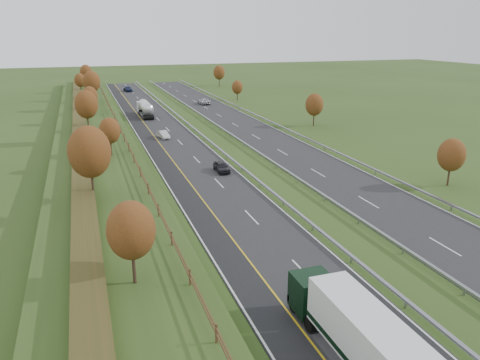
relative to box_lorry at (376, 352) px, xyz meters
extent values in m
plane|color=#2A4217|center=(8.91, 56.87, -2.33)|extent=(400.00, 400.00, 0.00)
cube|color=black|center=(0.91, 61.87, -2.31)|extent=(10.50, 200.00, 0.04)
cube|color=black|center=(17.41, 61.87, -2.31)|extent=(10.50, 200.00, 0.04)
cube|color=black|center=(-2.84, 61.87, -2.31)|extent=(3.00, 200.00, 0.04)
cube|color=silver|center=(-4.14, 61.87, -2.28)|extent=(0.15, 200.00, 0.01)
cube|color=gold|center=(-1.34, 61.87, -2.28)|extent=(0.15, 200.00, 0.01)
cube|color=silver|center=(5.96, 61.87, -2.28)|extent=(0.15, 200.00, 0.01)
cube|color=silver|center=(12.36, 61.87, -2.28)|extent=(0.15, 200.00, 0.01)
cube|color=silver|center=(22.46, 61.87, -2.28)|extent=(0.15, 200.00, 0.01)
cube|color=silver|center=(2.16, 12.87, -2.28)|extent=(0.15, 4.00, 0.01)
cube|color=silver|center=(16.16, 12.87, -2.28)|extent=(0.15, 4.00, 0.01)
cube|color=silver|center=(2.16, 24.87, -2.28)|extent=(0.15, 4.00, 0.01)
cube|color=silver|center=(16.16, 24.87, -2.28)|extent=(0.15, 4.00, 0.01)
cube|color=silver|center=(2.16, 36.87, -2.28)|extent=(0.15, 4.00, 0.01)
cube|color=silver|center=(16.16, 36.87, -2.28)|extent=(0.15, 4.00, 0.01)
cube|color=silver|center=(2.16, 48.87, -2.28)|extent=(0.15, 4.00, 0.01)
cube|color=silver|center=(16.16, 48.87, -2.28)|extent=(0.15, 4.00, 0.01)
cube|color=silver|center=(2.16, 60.87, -2.28)|extent=(0.15, 4.00, 0.01)
cube|color=silver|center=(16.16, 60.87, -2.28)|extent=(0.15, 4.00, 0.01)
cube|color=silver|center=(2.16, 72.87, -2.28)|extent=(0.15, 4.00, 0.01)
cube|color=silver|center=(16.16, 72.87, -2.28)|extent=(0.15, 4.00, 0.01)
cube|color=silver|center=(2.16, 84.87, -2.28)|extent=(0.15, 4.00, 0.01)
cube|color=silver|center=(16.16, 84.87, -2.28)|extent=(0.15, 4.00, 0.01)
cube|color=silver|center=(2.16, 96.87, -2.28)|extent=(0.15, 4.00, 0.01)
cube|color=silver|center=(16.16, 96.87, -2.28)|extent=(0.15, 4.00, 0.01)
cube|color=silver|center=(2.16, 108.87, -2.28)|extent=(0.15, 4.00, 0.01)
cube|color=silver|center=(16.16, 108.87, -2.28)|extent=(0.15, 4.00, 0.01)
cube|color=silver|center=(2.16, 120.87, -2.28)|extent=(0.15, 4.00, 0.01)
cube|color=silver|center=(16.16, 120.87, -2.28)|extent=(0.15, 4.00, 0.01)
cube|color=silver|center=(2.16, 132.87, -2.28)|extent=(0.15, 4.00, 0.01)
cube|color=silver|center=(16.16, 132.87, -2.28)|extent=(0.15, 4.00, 0.01)
cube|color=silver|center=(2.16, 144.87, -2.28)|extent=(0.15, 4.00, 0.01)
cube|color=silver|center=(16.16, 144.87, -2.28)|extent=(0.15, 4.00, 0.01)
cube|color=silver|center=(2.16, 156.87, -2.28)|extent=(0.15, 4.00, 0.01)
cube|color=silver|center=(16.16, 156.87, -2.28)|extent=(0.15, 4.00, 0.01)
cube|color=#2A4217|center=(-12.09, 61.87, -1.33)|extent=(12.00, 200.00, 2.00)
cube|color=#353716|center=(-14.09, 61.87, 0.22)|extent=(2.20, 180.00, 1.10)
cube|color=#422B19|center=(-7.59, 61.87, 0.22)|extent=(0.08, 184.00, 0.10)
cube|color=#422B19|center=(-7.59, 61.87, 0.62)|extent=(0.08, 184.00, 0.10)
cube|color=#422B19|center=(-7.59, 3.87, 0.27)|extent=(0.12, 0.12, 1.20)
cube|color=#422B19|center=(-7.59, 10.37, 0.27)|extent=(0.12, 0.12, 1.20)
cube|color=#422B19|center=(-7.59, 16.87, 0.27)|extent=(0.12, 0.12, 1.20)
cube|color=#422B19|center=(-7.59, 23.37, 0.27)|extent=(0.12, 0.12, 1.20)
cube|color=#422B19|center=(-7.59, 29.87, 0.27)|extent=(0.12, 0.12, 1.20)
cube|color=#422B19|center=(-7.59, 36.37, 0.27)|extent=(0.12, 0.12, 1.20)
cube|color=#422B19|center=(-7.59, 42.87, 0.27)|extent=(0.12, 0.12, 1.20)
cube|color=#422B19|center=(-7.59, 49.37, 0.27)|extent=(0.12, 0.12, 1.20)
cube|color=#422B19|center=(-7.59, 55.87, 0.27)|extent=(0.12, 0.12, 1.20)
cube|color=#422B19|center=(-7.59, 62.37, 0.27)|extent=(0.12, 0.12, 1.20)
cube|color=#422B19|center=(-7.59, 68.87, 0.27)|extent=(0.12, 0.12, 1.20)
cube|color=#422B19|center=(-7.59, 75.37, 0.27)|extent=(0.12, 0.12, 1.20)
cube|color=#422B19|center=(-7.59, 81.87, 0.27)|extent=(0.12, 0.12, 1.20)
cube|color=#422B19|center=(-7.59, 88.37, 0.27)|extent=(0.12, 0.12, 1.20)
cube|color=#422B19|center=(-7.59, 94.87, 0.27)|extent=(0.12, 0.12, 1.20)
cube|color=#422B19|center=(-7.59, 101.37, 0.27)|extent=(0.12, 0.12, 1.20)
cube|color=#422B19|center=(-7.59, 107.87, 0.27)|extent=(0.12, 0.12, 1.20)
cube|color=#422B19|center=(-7.59, 114.37, 0.27)|extent=(0.12, 0.12, 1.20)
cube|color=#422B19|center=(-7.59, 120.87, 0.27)|extent=(0.12, 0.12, 1.20)
cube|color=#422B19|center=(-7.59, 127.37, 0.27)|extent=(0.12, 0.12, 1.20)
cube|color=#422B19|center=(-7.59, 133.87, 0.27)|extent=(0.12, 0.12, 1.20)
cube|color=#422B19|center=(-7.59, 140.37, 0.27)|extent=(0.12, 0.12, 1.20)
cube|color=#422B19|center=(-7.59, 146.87, 0.27)|extent=(0.12, 0.12, 1.20)
cube|color=#422B19|center=(-7.59, 153.37, 0.27)|extent=(0.12, 0.12, 1.20)
cube|color=gray|center=(6.61, 61.87, -1.71)|extent=(0.32, 200.00, 0.18)
cube|color=gray|center=(6.61, 5.87, -2.05)|extent=(0.10, 0.14, 0.56)
cube|color=gray|center=(6.61, 12.87, -2.05)|extent=(0.10, 0.14, 0.56)
cube|color=gray|center=(6.61, 19.87, -2.05)|extent=(0.10, 0.14, 0.56)
cube|color=gray|center=(6.61, 26.87, -2.05)|extent=(0.10, 0.14, 0.56)
cube|color=gray|center=(6.61, 33.87, -2.05)|extent=(0.10, 0.14, 0.56)
cube|color=gray|center=(6.61, 40.87, -2.05)|extent=(0.10, 0.14, 0.56)
cube|color=gray|center=(6.61, 47.87, -2.05)|extent=(0.10, 0.14, 0.56)
cube|color=gray|center=(6.61, 54.87, -2.05)|extent=(0.10, 0.14, 0.56)
cube|color=gray|center=(6.61, 61.87, -2.05)|extent=(0.10, 0.14, 0.56)
cube|color=gray|center=(6.61, 68.87, -2.05)|extent=(0.10, 0.14, 0.56)
cube|color=gray|center=(6.61, 75.87, -2.05)|extent=(0.10, 0.14, 0.56)
cube|color=gray|center=(6.61, 82.87, -2.05)|extent=(0.10, 0.14, 0.56)
cube|color=gray|center=(6.61, 89.87, -2.05)|extent=(0.10, 0.14, 0.56)
cube|color=gray|center=(6.61, 96.87, -2.05)|extent=(0.10, 0.14, 0.56)
cube|color=gray|center=(6.61, 103.87, -2.05)|extent=(0.10, 0.14, 0.56)
cube|color=gray|center=(6.61, 110.87, -2.05)|extent=(0.10, 0.14, 0.56)
cube|color=gray|center=(6.61, 117.87, -2.05)|extent=(0.10, 0.14, 0.56)
cube|color=gray|center=(6.61, 124.87, -2.05)|extent=(0.10, 0.14, 0.56)
cube|color=gray|center=(6.61, 131.87, -2.05)|extent=(0.10, 0.14, 0.56)
cube|color=gray|center=(6.61, 138.87, -2.05)|extent=(0.10, 0.14, 0.56)
cube|color=gray|center=(6.61, 145.87, -2.05)|extent=(0.10, 0.14, 0.56)
cube|color=gray|center=(6.61, 152.87, -2.05)|extent=(0.10, 0.14, 0.56)
cube|color=gray|center=(6.61, 159.87, -2.05)|extent=(0.10, 0.14, 0.56)
cube|color=gray|center=(11.71, 61.87, -1.71)|extent=(0.32, 200.00, 0.18)
cube|color=gray|center=(11.71, 5.87, -2.05)|extent=(0.10, 0.14, 0.56)
cube|color=gray|center=(11.71, 12.87, -2.05)|extent=(0.10, 0.14, 0.56)
cube|color=gray|center=(11.71, 19.87, -2.05)|extent=(0.10, 0.14, 0.56)
cube|color=gray|center=(11.71, 26.87, -2.05)|extent=(0.10, 0.14, 0.56)
cube|color=gray|center=(11.71, 33.87, -2.05)|extent=(0.10, 0.14, 0.56)
cube|color=gray|center=(11.71, 40.87, -2.05)|extent=(0.10, 0.14, 0.56)
cube|color=gray|center=(11.71, 47.87, -2.05)|extent=(0.10, 0.14, 0.56)
cube|color=gray|center=(11.71, 54.87, -2.05)|extent=(0.10, 0.14, 0.56)
cube|color=gray|center=(11.71, 61.87, -2.05)|extent=(0.10, 0.14, 0.56)
cube|color=gray|center=(11.71, 68.87, -2.05)|extent=(0.10, 0.14, 0.56)
cube|color=gray|center=(11.71, 75.87, -2.05)|extent=(0.10, 0.14, 0.56)
cube|color=gray|center=(11.71, 82.87, -2.05)|extent=(0.10, 0.14, 0.56)
cube|color=gray|center=(11.71, 89.87, -2.05)|extent=(0.10, 0.14, 0.56)
cube|color=gray|center=(11.71, 96.87, -2.05)|extent=(0.10, 0.14, 0.56)
cube|color=gray|center=(11.71, 103.87, -2.05)|extent=(0.10, 0.14, 0.56)
cube|color=gray|center=(11.71, 110.87, -2.05)|extent=(0.10, 0.14, 0.56)
cube|color=gray|center=(11.71, 117.87, -2.05)|extent=(0.10, 0.14, 0.56)
cube|color=gray|center=(11.71, 124.87, -2.05)|extent=(0.10, 0.14, 0.56)
cube|color=gray|center=(11.71, 131.87, -2.05)|extent=(0.10, 0.14, 0.56)
cube|color=gray|center=(11.71, 138.87, -2.05)|extent=(0.10, 0.14, 0.56)
cube|color=gray|center=(11.71, 145.87, -2.05)|extent=(0.10, 0.14, 0.56)
cube|color=gray|center=(11.71, 152.87, -2.05)|extent=(0.10, 0.14, 0.56)
cube|color=gray|center=(11.71, 159.87, -2.05)|extent=(0.10, 0.14, 0.56)
cube|color=gray|center=(23.21, 61.87, -1.71)|extent=(0.32, 200.00, 0.18)
cube|color=gray|center=(23.21, 19.87, -2.05)|extent=(0.10, 0.14, 0.56)
cube|color=gray|center=(23.21, 33.87, -2.05)|extent=(0.10, 0.14, 0.56)
cube|color=gray|center=(23.21, 47.87, -2.05)|extent=(0.10, 0.14, 0.56)
cube|color=gray|center=(23.21, 61.87, -2.05)|extent=(0.10, 0.14, 0.56)
cube|color=gray|center=(23.21, 75.87, -2.05)|extent=(0.10, 0.14, 0.56)
cube|color=gray|center=(23.21, 89.87, -2.05)|extent=(0.10, 0.14, 0.56)
cube|color=gray|center=(23.21, 103.87, -2.05)|extent=(0.10, 0.14, 0.56)
cube|color=gray|center=(23.21, 117.87, -2.05)|extent=(0.10, 0.14, 0.56)
cube|color=gray|center=(23.21, 131.87, -2.05)|extent=(0.10, 0.14, 0.56)
cube|color=gray|center=(23.21, 145.87, -2.05)|extent=(0.10, 0.14, 0.56)
cube|color=gray|center=(23.21, 159.87, -2.05)|extent=(0.10, 0.14, 0.56)
cylinder|color=#2D2116|center=(-11.09, 11.87, 0.88)|extent=(0.24, 0.24, 2.43)
ellipsoid|color=#4A2610|center=(-11.09, 11.87, 3.56)|extent=(3.24, 3.24, 4.05)
cylinder|color=#2D2116|center=(-13.09, 29.87, 1.24)|extent=(0.24, 0.24, 3.15)
ellipsoid|color=#4A2610|center=(-13.09, 29.87, 4.71)|extent=(4.20, 4.20, 5.25)
cylinder|color=#2D2116|center=(-10.09, 47.87, 0.75)|extent=(0.24, 0.24, 2.16)
ellipsoid|color=#4A2610|center=(-10.09, 47.87, 3.13)|extent=(2.88, 2.88, 3.60)
cylinder|color=#2D2116|center=(-12.59, 65.87, 1.11)|extent=(0.24, 0.24, 2.88)
ellipsoid|color=#4A2610|center=(-12.59, 65.87, 4.28)|extent=(3.84, 3.84, 4.80)
cylinder|color=#2D2116|center=(-11.59, 83.87, 0.84)|extent=(0.24, 0.24, 2.34)
ellipsoid|color=#4A2610|center=(-11.59, 83.87, 3.41)|extent=(3.12, 3.12, 3.90)
cylinder|color=#2D2116|center=(-10.59, 101.87, 1.20)|extent=(0.24, 0.24, 3.06)
ellipsoid|color=#4A2610|center=(-10.59, 101.87, 4.57)|extent=(4.08, 4.08, 5.10)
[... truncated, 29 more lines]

